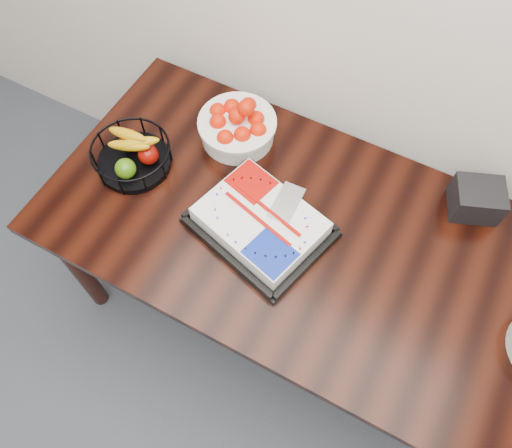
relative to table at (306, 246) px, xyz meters
The scene contains 5 objects.
table is the anchor object (origin of this frame).
cake_tray 0.20m from the table, 158.98° to the right, with size 0.50×0.44×0.09m.
tangerine_bowl 0.50m from the table, 148.74° to the left, with size 0.28×0.28×0.18m.
fruit_basket 0.68m from the table, behind, with size 0.28×0.28×0.15m.
napkin_box 0.58m from the table, 38.33° to the left, with size 0.16×0.13×0.11m, color black.
Camera 1 is at (0.21, 1.24, 2.20)m, focal length 35.00 mm.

